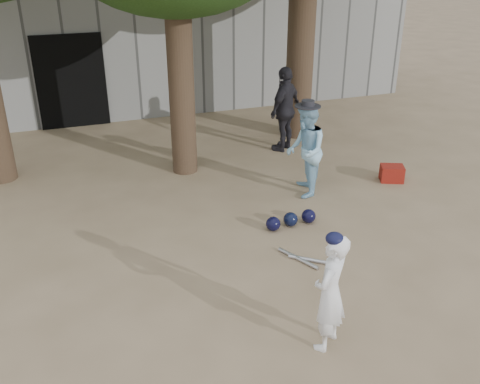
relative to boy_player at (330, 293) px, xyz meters
name	(u,v)px	position (x,y,z in m)	size (l,w,h in m)	color
ground	(223,297)	(-0.83, 1.23, -0.70)	(70.00, 70.00, 0.00)	#937C5E
boy_player	(330,293)	(0.00, 0.00, 0.00)	(0.51, 0.34, 1.41)	white
spectator_blue	(305,151)	(1.50, 3.66, 0.12)	(0.80, 0.63, 1.66)	#98CDEC
spectator_dark	(285,109)	(2.09, 5.85, 0.20)	(1.06, 0.44, 1.80)	black
red_bag	(392,173)	(3.33, 3.62, -0.55)	(0.42, 0.32, 0.30)	maroon
back_building	(107,44)	(-0.83, 11.56, 0.80)	(16.00, 5.24, 3.00)	gray
helmet_row	(291,220)	(0.78, 2.64, -0.59)	(0.87, 0.28, 0.23)	black
bat_pile	(306,259)	(0.55, 1.63, -0.68)	(0.65, 0.71, 0.06)	#ABABB2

